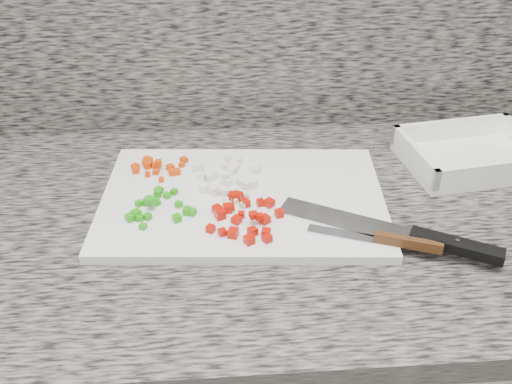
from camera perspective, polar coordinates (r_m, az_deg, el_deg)
countertop at (r=0.93m, az=-0.03°, el=-2.97°), size 3.96×0.64×0.04m
cutting_board at (r=0.94m, az=-1.31°, el=-0.77°), size 0.48×0.34×0.02m
carrot_pile at (r=1.01m, az=-9.93°, el=2.53°), size 0.10×0.08×0.02m
onion_pile at (r=0.97m, az=-2.99°, el=1.59°), size 0.12×0.12×0.02m
green_pepper_pile at (r=0.91m, az=-9.93°, el=-1.45°), size 0.11×0.11×0.02m
red_pepper_pile at (r=0.88m, az=-1.35°, el=-2.28°), size 0.12×0.13×0.02m
garlic_pile at (r=0.92m, az=-2.19°, el=-0.67°), size 0.06×0.05×0.01m
chef_knife at (r=0.87m, az=15.68°, el=-4.31°), size 0.31×0.19×0.02m
paring_knife at (r=0.85m, az=13.30°, el=-4.72°), size 0.19×0.08×0.02m
tray at (r=1.11m, az=20.70°, el=3.40°), size 0.26×0.20×0.05m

